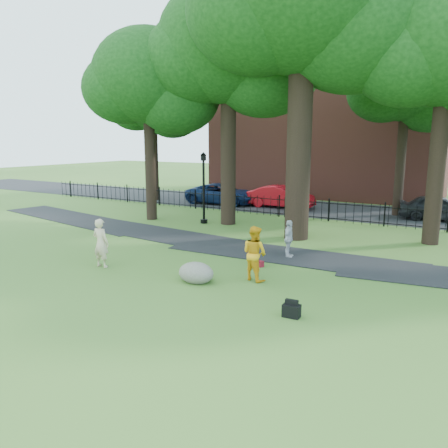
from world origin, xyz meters
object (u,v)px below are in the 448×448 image
Objects in this scene: man at (255,253)px; lamppost at (204,189)px; big_tree at (307,4)px; red_sedan at (281,197)px; woman at (101,243)px; boulder at (196,271)px.

lamppost is at bearing -30.53° from man.
lamppost is (-5.88, 0.90, -8.24)m from big_tree.
lamppost is at bearing 165.81° from red_sedan.
lamppost is 0.87× the size of red_sedan.
lamppost reaches higher than man.
big_tree is at bearing -64.90° from man.
woman is at bearing 32.09° from man.
red_sedan is (-5.31, 14.74, -0.17)m from man.
red_sedan is at bearing -52.96° from man.
big_tree reaches higher than red_sedan.
man is 1.50× the size of boulder.
woman is at bearing -98.27° from lamppost.
man is 15.67m from red_sedan.
lamppost is 7.51m from red_sedan.
woman is at bearing -175.33° from boulder.
woman reaches higher than red_sedan.
woman is 9.07m from lamppost.
lamppost is at bearing -85.08° from woman.
lamppost is at bearing 171.25° from big_tree.
boulder is at bearing 53.30° from man.
big_tree is 3.21× the size of red_sedan.
lamppost reaches higher than boulder.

